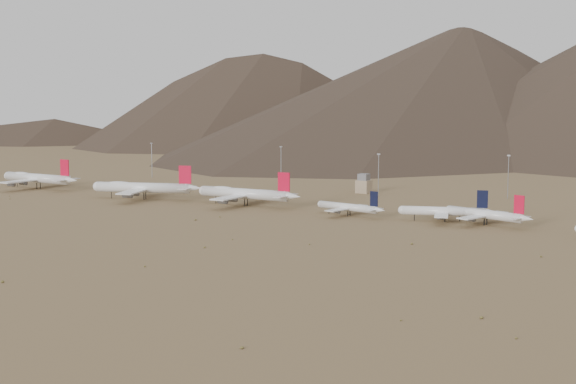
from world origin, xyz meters
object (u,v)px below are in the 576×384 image
Objects in this scene: widebody_west at (37,178)px; narrowbody_b at (446,211)px; control_tower at (364,184)px; widebody_east at (245,193)px; widebody_centre at (143,187)px; narrowbody_a at (350,207)px.

narrowbody_b is at bearing 2.19° from widebody_west.
widebody_east is at bearing -108.59° from control_tower.
widebody_centre is (95.11, -3.66, 0.02)m from widebody_west.
widebody_west is 227.29m from narrowbody_a.
widebody_centre is at bearing -168.95° from narrowbody_a.
widebody_centre reaches higher than narrowbody_a.
widebody_centre is 132.33m from narrowbody_a.
widebody_west is 160.86m from widebody_east.
widebody_east is 5.48× the size of control_tower.
narrowbody_a is 48.38m from narrowbody_b.
narrowbody_b reaches higher than control_tower.
widebody_west is at bearing 157.40° from widebody_centre.
widebody_west is 1.05× the size of widebody_centre.
control_tower is at bearing 120.95° from narrowbody_a.
control_tower is at bearing 69.26° from widebody_east.
widebody_centre is at bearing 164.43° from narrowbody_b.
narrowbody_b is at bearing 18.33° from narrowbody_a.
widebody_centre is 5.38× the size of control_tower.
control_tower is (29.06, 86.41, -1.41)m from widebody_east.
widebody_west is at bearing 179.91° from widebody_east.
widebody_centre is 180.40m from narrowbody_b.
widebody_west reaches higher than widebody_east.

